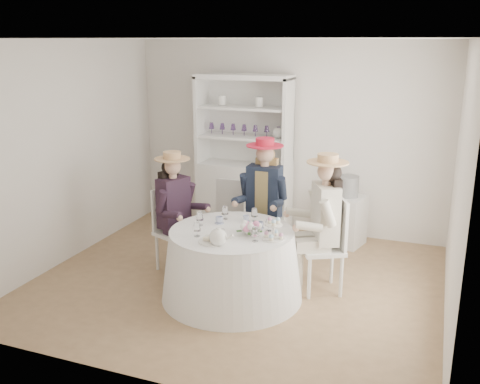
% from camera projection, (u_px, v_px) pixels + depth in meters
% --- Properties ---
extents(ground, '(4.50, 4.50, 0.00)m').
position_uv_depth(ground, '(237.00, 281.00, 6.17)').
color(ground, olive).
rests_on(ground, ground).
extents(ceiling, '(4.50, 4.50, 0.00)m').
position_uv_depth(ceiling, '(237.00, 39.00, 5.43)').
color(ceiling, white).
rests_on(ceiling, wall_back).
extents(wall_back, '(4.50, 0.00, 4.50)m').
position_uv_depth(wall_back, '(287.00, 138.00, 7.60)').
color(wall_back, silver).
rests_on(wall_back, ground).
extents(wall_front, '(4.50, 0.00, 4.50)m').
position_uv_depth(wall_front, '(141.00, 225.00, 4.01)').
color(wall_front, silver).
rests_on(wall_front, ground).
extents(wall_left, '(0.00, 4.50, 4.50)m').
position_uv_depth(wall_left, '(66.00, 153.00, 6.57)').
color(wall_left, silver).
rests_on(wall_left, ground).
extents(wall_right, '(0.00, 4.50, 4.50)m').
position_uv_depth(wall_right, '(459.00, 187.00, 5.03)').
color(wall_right, silver).
rests_on(wall_right, ground).
extents(tea_table, '(1.52, 1.52, 0.76)m').
position_uv_depth(tea_table, '(232.00, 264.00, 5.72)').
color(tea_table, white).
rests_on(tea_table, ground).
extents(hutch, '(1.48, 0.90, 2.24)m').
position_uv_depth(hutch, '(245.00, 177.00, 7.66)').
color(hutch, silver).
rests_on(hutch, ground).
extents(side_table, '(0.53, 0.53, 0.68)m').
position_uv_depth(side_table, '(346.00, 220.00, 7.22)').
color(side_table, silver).
rests_on(side_table, ground).
extents(hatbox, '(0.31, 0.31, 0.28)m').
position_uv_depth(hatbox, '(348.00, 186.00, 7.09)').
color(hatbox, black).
rests_on(hatbox, side_table).
extents(guest_left, '(0.60, 0.55, 1.45)m').
position_uv_depth(guest_left, '(175.00, 205.00, 6.28)').
color(guest_left, silver).
rests_on(guest_left, ground).
extents(guest_mid, '(0.56, 0.59, 1.58)m').
position_uv_depth(guest_mid, '(264.00, 194.00, 6.46)').
color(guest_mid, silver).
rests_on(guest_mid, ground).
extents(guest_right, '(0.66, 0.60, 1.55)m').
position_uv_depth(guest_right, '(323.00, 216.00, 5.71)').
color(guest_right, silver).
rests_on(guest_right, ground).
extents(spare_chair, '(0.42, 0.42, 0.97)m').
position_uv_depth(spare_chair, '(233.00, 211.00, 7.05)').
color(spare_chair, silver).
rests_on(spare_chair, ground).
extents(teacup_a, '(0.11, 0.11, 0.07)m').
position_uv_depth(teacup_a, '(219.00, 220.00, 5.83)').
color(teacup_a, white).
rests_on(teacup_a, tea_table).
extents(teacup_b, '(0.09, 0.09, 0.07)m').
position_uv_depth(teacup_b, '(246.00, 219.00, 5.86)').
color(teacup_b, white).
rests_on(teacup_b, tea_table).
extents(teacup_c, '(0.09, 0.09, 0.07)m').
position_uv_depth(teacup_c, '(260.00, 225.00, 5.68)').
color(teacup_c, white).
rests_on(teacup_c, tea_table).
extents(flower_bowl, '(0.25, 0.25, 0.05)m').
position_uv_depth(flower_bowl, '(251.00, 231.00, 5.52)').
color(flower_bowl, white).
rests_on(flower_bowl, tea_table).
extents(flower_arrangement, '(0.19, 0.19, 0.07)m').
position_uv_depth(flower_arrangement, '(249.00, 226.00, 5.48)').
color(flower_arrangement, pink).
rests_on(flower_arrangement, tea_table).
extents(table_teapot, '(0.25, 0.18, 0.19)m').
position_uv_depth(table_teapot, '(218.00, 237.00, 5.20)').
color(table_teapot, white).
rests_on(table_teapot, tea_table).
extents(sandwich_plate, '(0.28, 0.28, 0.06)m').
position_uv_depth(sandwich_plate, '(212.00, 240.00, 5.30)').
color(sandwich_plate, white).
rests_on(sandwich_plate, tea_table).
extents(cupcake_stand, '(0.23, 0.23, 0.22)m').
position_uv_depth(cupcake_stand, '(274.00, 232.00, 5.36)').
color(cupcake_stand, white).
rests_on(cupcake_stand, tea_table).
extents(stemware_set, '(0.83, 0.83, 0.15)m').
position_uv_depth(stemware_set, '(232.00, 224.00, 5.59)').
color(stemware_set, white).
rests_on(stemware_set, tea_table).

